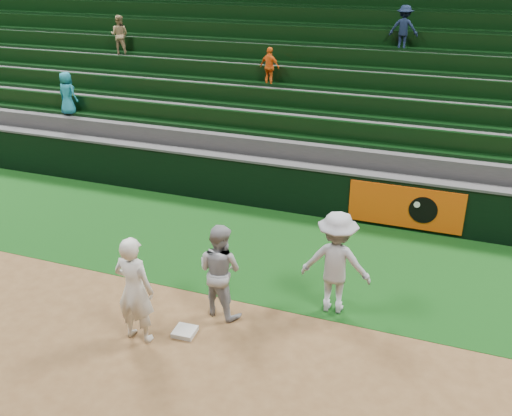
{
  "coord_description": "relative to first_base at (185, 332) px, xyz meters",
  "views": [
    {
      "loc": [
        3.96,
        -7.4,
        5.96
      ],
      "look_at": [
        0.34,
        2.3,
        1.3
      ],
      "focal_mm": 40.0,
      "sensor_mm": 36.0,
      "label": 1
    }
  ],
  "objects": [
    {
      "name": "stadium_seating",
      "position": [
        -0.02,
        9.3,
        1.66
      ],
      "size": [
        36.0,
        5.95,
        4.85
      ],
      "color": "#353537",
      "rests_on": "ground"
    },
    {
      "name": "ground",
      "position": [
        -0.02,
        0.33,
        -0.04
      ],
      "size": [
        70.0,
        70.0,
        0.0
      ],
      "primitive_type": "plane",
      "color": "brown",
      "rests_on": "ground"
    },
    {
      "name": "base_coach",
      "position": [
        2.2,
        1.61,
        0.93
      ],
      "size": [
        1.28,
        0.78,
        1.92
      ],
      "primitive_type": "imported",
      "rotation": [
        0.0,
        0.0,
        3.19
      ],
      "color": "#A6A9B4",
      "rests_on": "foul_grass"
    },
    {
      "name": "foul_grass",
      "position": [
        -0.02,
        3.33,
        -0.04
      ],
      "size": [
        36.0,
        4.2,
        0.01
      ],
      "primitive_type": "cube",
      "color": "#0D350F",
      "rests_on": "ground"
    },
    {
      "name": "first_baseman",
      "position": [
        -0.68,
        -0.36,
        0.91
      ],
      "size": [
        0.71,
        0.48,
        1.9
      ],
      "primitive_type": "imported",
      "rotation": [
        0.0,
        0.0,
        3.1
      ],
      "color": "silver",
      "rests_on": "ground"
    },
    {
      "name": "first_base",
      "position": [
        0.0,
        0.0,
        0.0
      ],
      "size": [
        0.39,
        0.39,
        0.08
      ],
      "primitive_type": "cube",
      "rotation": [
        0.0,
        0.0,
        0.06
      ],
      "color": "silver",
      "rests_on": "ground"
    },
    {
      "name": "baserunner",
      "position": [
        0.32,
        0.81,
        0.83
      ],
      "size": [
        0.99,
        0.85,
        1.75
      ],
      "primitive_type": "imported",
      "rotation": [
        0.0,
        0.0,
        2.89
      ],
      "color": "#9799A1",
      "rests_on": "ground"
    },
    {
      "name": "field_wall",
      "position": [
        0.01,
        5.53,
        0.59
      ],
      "size": [
        36.0,
        0.45,
        1.25
      ],
      "color": "black",
      "rests_on": "ground"
    }
  ]
}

